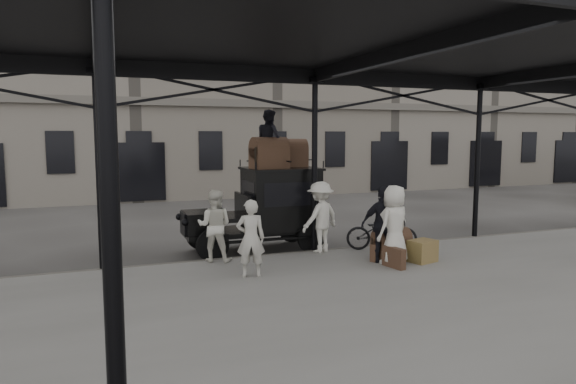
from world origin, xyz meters
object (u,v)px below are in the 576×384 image
porter_left (251,238)px  bicycle (382,232)px  taxi (269,205)px  steamer_trunk_roof_near (269,155)px  steamer_trunk_platform (391,246)px  porter_official (383,224)px

porter_left → bicycle: 3.94m
taxi → porter_left: bearing=-115.7°
taxi → bicycle: size_ratio=2.08×
steamer_trunk_roof_near → steamer_trunk_platform: bearing=-54.7°
steamer_trunk_platform → taxi: bearing=129.4°
porter_official → steamer_trunk_platform: bearing=-135.3°
steamer_trunk_roof_near → porter_left: bearing=-125.5°
steamer_trunk_roof_near → steamer_trunk_platform: 3.79m
steamer_trunk_roof_near → steamer_trunk_platform: size_ratio=1.09×
taxi → porter_left: size_ratio=2.29×
porter_left → bicycle: bearing=-148.3°
bicycle → steamer_trunk_roof_near: steamer_trunk_roof_near is taller
porter_left → bicycle: (3.76, 1.15, -0.34)m
porter_left → steamer_trunk_roof_near: steamer_trunk_roof_near is taller
taxi → steamer_trunk_platform: bearing=-49.6°
porter_official → steamer_trunk_platform: 0.68m
bicycle → steamer_trunk_platform: 0.92m
taxi → porter_official: bearing=-56.2°
steamer_trunk_roof_near → porter_official: bearing=-61.5°
porter_official → bicycle: bearing=-103.7°
porter_left → porter_official: 3.16m
taxi → steamer_trunk_roof_near: bearing=-108.1°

